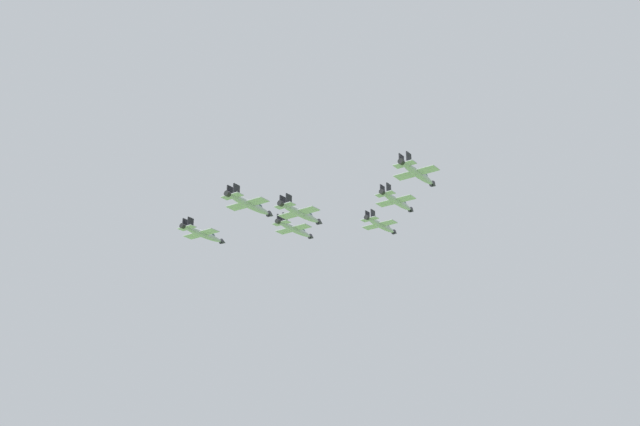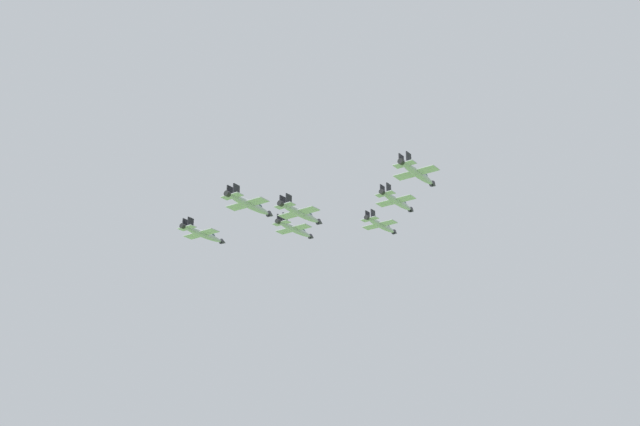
{
  "view_description": "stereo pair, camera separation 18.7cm",
  "coord_description": "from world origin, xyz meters",
  "px_view_note": "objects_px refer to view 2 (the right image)",
  "views": [
    {
      "loc": [
        -117.04,
        -138.8,
        40.08
      ],
      "look_at": [
        -13.4,
        14.82,
        112.6
      ],
      "focal_mm": 44.16,
      "sensor_mm": 36.0,
      "label": 1
    },
    {
      "loc": [
        -116.88,
        -138.91,
        40.08
      ],
      "look_at": [
        -13.4,
        14.82,
        112.6
      ],
      "focal_mm": 44.16,
      "sensor_mm": 36.0,
      "label": 2
    }
  ],
  "objects_px": {
    "jet_lead": "(381,225)",
    "jet_slot_rear": "(301,213)",
    "jet_left_wingman": "(295,229)",
    "jet_trailing": "(249,204)",
    "jet_right_wingman": "(397,201)",
    "jet_right_outer": "(418,173)",
    "jet_left_outer": "(203,234)"
  },
  "relations": [
    {
      "from": "jet_left_outer",
      "to": "jet_right_outer",
      "type": "height_order",
      "value": "jet_right_outer"
    },
    {
      "from": "jet_lead",
      "to": "jet_right_wingman",
      "type": "relative_size",
      "value": 1.01
    },
    {
      "from": "jet_left_outer",
      "to": "jet_left_wingman",
      "type": "bearing_deg",
      "value": -39.97
    },
    {
      "from": "jet_right_wingman",
      "to": "jet_slot_rear",
      "type": "bearing_deg",
      "value": 139.25
    },
    {
      "from": "jet_left_outer",
      "to": "jet_slot_rear",
      "type": "xyz_separation_m",
      "value": [
        11.47,
        -30.43,
        -1.35
      ]
    },
    {
      "from": "jet_lead",
      "to": "jet_slot_rear",
      "type": "height_order",
      "value": "jet_lead"
    },
    {
      "from": "jet_left_wingman",
      "to": "jet_right_outer",
      "type": "height_order",
      "value": "jet_left_wingman"
    },
    {
      "from": "jet_lead",
      "to": "jet_right_wingman",
      "type": "height_order",
      "value": "jet_lead"
    },
    {
      "from": "jet_left_wingman",
      "to": "jet_right_wingman",
      "type": "xyz_separation_m",
      "value": [
        11.47,
        -30.43,
        0.67
      ]
    },
    {
      "from": "jet_right_wingman",
      "to": "jet_left_wingman",
      "type": "bearing_deg",
      "value": 89.61
    },
    {
      "from": "jet_slot_rear",
      "to": "jet_left_wingman",
      "type": "bearing_deg",
      "value": 41.09
    },
    {
      "from": "jet_left_outer",
      "to": "jet_right_wingman",
      "type": "bearing_deg",
      "value": -68.2
    },
    {
      "from": "jet_slot_rear",
      "to": "jet_right_outer",
      "type": "bearing_deg",
      "value": -89.27
    },
    {
      "from": "jet_right_wingman",
      "to": "jet_slot_rear",
      "type": "relative_size",
      "value": 0.95
    },
    {
      "from": "jet_right_wingman",
      "to": "jet_left_outer",
      "type": "height_order",
      "value": "jet_right_wingman"
    },
    {
      "from": "jet_right_wingman",
      "to": "jet_trailing",
      "type": "height_order",
      "value": "jet_right_wingman"
    },
    {
      "from": "jet_left_wingman",
      "to": "jet_right_wingman",
      "type": "bearing_deg",
      "value": -90.03
    },
    {
      "from": "jet_lead",
      "to": "jet_slot_rear",
      "type": "distance_m",
      "value": 39.2
    },
    {
      "from": "jet_right_outer",
      "to": "jet_trailing",
      "type": "distance_m",
      "value": 38.23
    },
    {
      "from": "jet_right_outer",
      "to": "jet_slot_rear",
      "type": "xyz_separation_m",
      "value": [
        -11.47,
        30.43,
        -2.16
      ]
    },
    {
      "from": "jet_right_outer",
      "to": "jet_lead",
      "type": "bearing_deg",
      "value": 39.78
    },
    {
      "from": "jet_lead",
      "to": "jet_left_outer",
      "type": "xyz_separation_m",
      "value": [
        -47.27,
        16.94,
        -7.19
      ]
    },
    {
      "from": "jet_slot_rear",
      "to": "jet_left_outer",
      "type": "bearing_deg",
      "value": 90.73
    },
    {
      "from": "jet_lead",
      "to": "jet_left_wingman",
      "type": "distance_m",
      "value": 25.36
    },
    {
      "from": "jet_right_outer",
      "to": "jet_trailing",
      "type": "height_order",
      "value": "jet_right_outer"
    },
    {
      "from": "jet_left_wingman",
      "to": "jet_trailing",
      "type": "relative_size",
      "value": 1.02
    },
    {
      "from": "jet_trailing",
      "to": "jet_left_wingman",
      "type": "bearing_deg",
      "value": 22.08
    },
    {
      "from": "jet_lead",
      "to": "jet_slot_rear",
      "type": "xyz_separation_m",
      "value": [
        -35.8,
        -13.49,
        -8.54
      ]
    },
    {
      "from": "jet_lead",
      "to": "jet_slot_rear",
      "type": "bearing_deg",
      "value": -179.38
    },
    {
      "from": "jet_slot_rear",
      "to": "jet_lead",
      "type": "bearing_deg",
      "value": 0.73
    },
    {
      "from": "jet_left_outer",
      "to": "jet_slot_rear",
      "type": "distance_m",
      "value": 32.55
    },
    {
      "from": "jet_left_wingman",
      "to": "jet_trailing",
      "type": "xyz_separation_m",
      "value": [
        -30.07,
        -28.71,
        -8.99
      ]
    }
  ]
}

